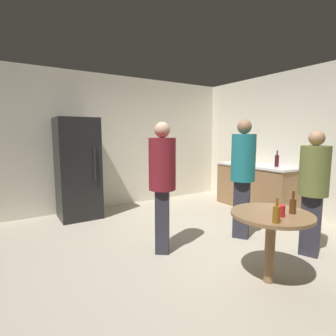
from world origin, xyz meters
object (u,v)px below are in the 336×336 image
object	(u,v)px
person_in_maroon_shirt	(162,178)
person_in_olive_shirt	(313,184)
wine_bottle_on_counter	(277,161)
beer_bottle_on_counter	(235,158)
plastic_cup_red	(281,211)
kettle	(240,160)
beer_bottle_brown	(293,205)
foreground_table	(271,223)
beer_bottle_amber	(276,214)
refrigerator	(78,169)
person_in_teal_shirt	(243,170)

from	to	relation	value
person_in_maroon_shirt	person_in_olive_shirt	distance (m)	1.86
wine_bottle_on_counter	person_in_maroon_shirt	xyz separation A→B (m)	(-2.71, -0.30, -0.04)
beer_bottle_on_counter	plastic_cup_red	bearing A→B (deg)	-129.24
kettle	person_in_maroon_shirt	xyz separation A→B (m)	(-2.60, -1.11, 0.00)
beer_bottle_on_counter	beer_bottle_brown	bearing A→B (deg)	-126.74
wine_bottle_on_counter	foreground_table	distance (m)	2.64
person_in_maroon_shirt	foreground_table	bearing A→B (deg)	-29.10
beer_bottle_brown	person_in_maroon_shirt	bearing A→B (deg)	118.63
kettle	person_in_maroon_shirt	world-z (taller)	person_in_maroon_shirt
foreground_table	wine_bottle_on_counter	bearing A→B (deg)	34.76
beer_bottle_amber	wine_bottle_on_counter	bearing A→B (deg)	35.62
wine_bottle_on_counter	plastic_cup_red	distance (m)	2.71
beer_bottle_amber	person_in_olive_shirt	size ratio (longest dim) A/B	0.15
beer_bottle_brown	foreground_table	bearing A→B (deg)	141.78
kettle	wine_bottle_on_counter	distance (m)	0.82
kettle	person_in_olive_shirt	xyz separation A→B (m)	(-1.08, -2.18, -0.06)
refrigerator	wine_bottle_on_counter	world-z (taller)	refrigerator
beer_bottle_amber	person_in_maroon_shirt	distance (m)	1.45
person_in_maroon_shirt	refrigerator	bearing A→B (deg)	141.02
kettle	beer_bottle_on_counter	size ratio (longest dim) A/B	1.06
refrigerator	plastic_cup_red	size ratio (longest dim) A/B	16.36
beer_bottle_brown	person_in_olive_shirt	xyz separation A→B (m)	(0.81, 0.25, 0.09)
foreground_table	person_in_maroon_shirt	xyz separation A→B (m)	(-0.56, 1.19, 0.34)
kettle	beer_bottle_brown	xyz separation A→B (m)	(-1.89, -2.43, -0.15)
person_in_maroon_shirt	person_in_olive_shirt	xyz separation A→B (m)	(1.53, -1.06, -0.07)
wine_bottle_on_counter	beer_bottle_amber	size ratio (longest dim) A/B	1.35
beer_bottle_amber	person_in_maroon_shirt	xyz separation A→B (m)	(-0.34, 1.40, 0.16)
beer_bottle_brown	plastic_cup_red	xyz separation A→B (m)	(-0.18, 0.01, -0.03)
refrigerator	wine_bottle_on_counter	xyz separation A→B (m)	(3.26, -1.73, 0.12)
refrigerator	beer_bottle_brown	world-z (taller)	refrigerator
beer_bottle_on_counter	person_in_teal_shirt	world-z (taller)	person_in_teal_shirt
person_in_teal_shirt	foreground_table	bearing A→B (deg)	21.33
refrigerator	person_in_maroon_shirt	bearing A→B (deg)	-74.63
refrigerator	person_in_teal_shirt	xyz separation A→B (m)	(1.79, -2.23, 0.11)
foreground_table	person_in_teal_shirt	world-z (taller)	person_in_teal_shirt
plastic_cup_red	kettle	bearing A→B (deg)	49.50
beer_bottle_brown	person_in_olive_shirt	distance (m)	0.85
person_in_maroon_shirt	person_in_teal_shirt	size ratio (longest dim) A/B	0.97
wine_bottle_on_counter	foreground_table	xyz separation A→B (m)	(-2.14, -1.49, -0.39)
kettle	beer_bottle_on_counter	distance (m)	0.24
plastic_cup_red	person_in_maroon_shirt	size ratio (longest dim) A/B	0.07
refrigerator	person_in_teal_shirt	world-z (taller)	refrigerator
person_in_olive_shirt	person_in_maroon_shirt	bearing A→B (deg)	-57.35
refrigerator	person_in_teal_shirt	bearing A→B (deg)	-51.27
beer_bottle_on_counter	beer_bottle_amber	bearing A→B (deg)	-130.73
refrigerator	foreground_table	world-z (taller)	refrigerator
foreground_table	person_in_maroon_shirt	size ratio (longest dim) A/B	0.48
wine_bottle_on_counter	beer_bottle_amber	distance (m)	2.92
refrigerator	plastic_cup_red	bearing A→B (deg)	-71.83
person_in_maroon_shirt	person_in_teal_shirt	distance (m)	1.25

